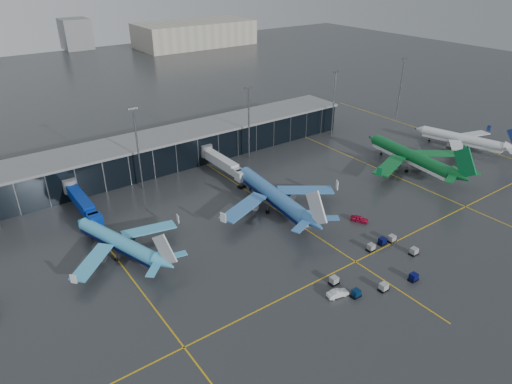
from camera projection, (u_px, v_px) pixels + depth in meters
ground at (282, 246)px, 112.33m from camera, size 600.00×600.00×0.00m
terminal_pier at (168, 149)px, 154.47m from camera, size 142.00×17.00×10.70m
jet_bridges at (82, 202)px, 123.05m from camera, size 94.00×27.50×7.20m
flood_masts at (197, 132)px, 144.55m from camera, size 203.00×0.50×25.50m
distant_hangars at (103, 41)px, 328.62m from camera, size 260.00×71.00×22.00m
taxi_lines at (286, 216)px, 125.15m from camera, size 220.00×120.00×0.02m
airliner_arkefly at (117, 234)px, 107.07m from camera, size 41.23×44.07×11.09m
airliner_klm_near at (273, 186)px, 126.54m from camera, size 42.40×47.17×13.41m
airliner_aer_lingus at (411, 149)px, 150.48m from camera, size 44.92×49.71×13.88m
airliner_ba at (463, 133)px, 166.39m from camera, size 43.50×46.83×12.02m
baggage_carts at (381, 263)px, 104.85m from camera, size 25.64×15.01×1.70m
mobile_airstair at (303, 222)px, 121.11m from camera, size 2.32×3.28×3.45m
service_van_red at (359, 219)px, 122.51m from camera, size 4.01×5.05×1.61m
service_van_white at (338, 293)px, 95.57m from camera, size 5.06×2.69×1.58m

